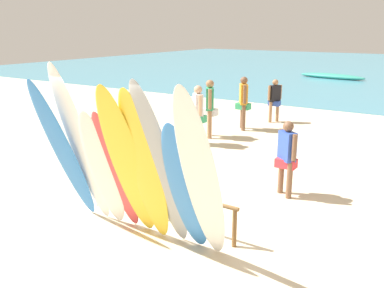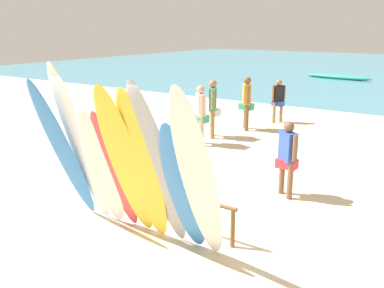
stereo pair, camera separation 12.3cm
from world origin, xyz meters
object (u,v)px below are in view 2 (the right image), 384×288
object	(u,v)px
surfboard_grey_6	(158,168)
beach_chair_red	(81,144)
surfboard_yellow_5	(143,169)
surfboard_white_8	(198,180)
beachgoer_near_rack	(247,99)
surfboard_blue_7	(184,190)
beachgoer_strolling	(287,154)
beachgoer_photographing	(213,105)
surfboard_yellow_4	(126,165)
beachgoer_midbeach	(201,111)
surfboard_rack	(158,195)
surfboard_white_2	(102,170)
surfboard_white_1	(81,146)
surfboard_blue_0	(64,152)
surfboard_red_3	(115,172)
beach_chair_blue	(116,135)
beachgoer_by_water	(278,98)
distant_boat	(338,76)

from	to	relation	value
surfboard_grey_6	beach_chair_red	world-z (taller)	surfboard_grey_6
surfboard_grey_6	surfboard_yellow_5	bearing A→B (deg)	-172.25
surfboard_white_8	beachgoer_near_rack	xyz separation A→B (m)	(-3.19, 7.70, -0.33)
surfboard_blue_7	beachgoer_strolling	xyz separation A→B (m)	(0.32, 2.98, -0.18)
surfboard_yellow_5	beachgoer_photographing	bearing A→B (deg)	108.97
surfboard_yellow_4	beachgoer_midbeach	xyz separation A→B (m)	(-2.14, 5.33, -0.30)
beach_chair_red	surfboard_rack	bearing A→B (deg)	-36.43
surfboard_white_2	surfboard_blue_7	world-z (taller)	surfboard_blue_7
beachgoer_strolling	surfboard_yellow_4	bearing A→B (deg)	-75.45
surfboard_white_1	surfboard_grey_6	distance (m)	1.55
surfboard_blue_0	surfboard_red_3	size ratio (longest dim) A/B	1.23
surfboard_grey_6	beachgoer_photographing	world-z (taller)	surfboard_grey_6
surfboard_red_3	beach_chair_blue	xyz separation A→B (m)	(-3.32, 3.43, -0.61)
surfboard_white_1	beachgoer_midbeach	xyz separation A→B (m)	(-1.16, 5.30, -0.41)
surfboard_blue_7	beachgoer_near_rack	bearing A→B (deg)	107.96
surfboard_white_8	beachgoer_by_water	bearing A→B (deg)	102.03
surfboard_blue_0	distant_boat	world-z (taller)	surfboard_blue_0
surfboard_white_2	surfboard_white_8	size ratio (longest dim) A/B	0.77
surfboard_yellow_5	surfboard_white_8	world-z (taller)	surfboard_white_8
surfboard_rack	surfboard_yellow_4	xyz separation A→B (m)	(0.03, -0.76, 0.74)
beachgoer_photographing	surfboard_white_2	bearing A→B (deg)	-16.15
surfboard_blue_7	surfboard_white_8	xyz separation A→B (m)	(0.34, -0.16, 0.26)
beachgoer_near_rack	beach_chair_blue	world-z (taller)	beachgoer_near_rack
beach_chair_blue	surfboard_blue_7	bearing A→B (deg)	-46.39
surfboard_yellow_4	beachgoer_near_rack	size ratio (longest dim) A/B	1.58
surfboard_rack	beach_chair_blue	bearing A→B (deg)	142.47
surfboard_rack	beachgoer_photographing	world-z (taller)	beachgoer_photographing
surfboard_white_8	distant_boat	bearing A→B (deg)	96.55
surfboard_white_1	beachgoer_strolling	world-z (taller)	surfboard_white_1
surfboard_white_2	beachgoer_midbeach	size ratio (longest dim) A/B	1.30
surfboard_white_1	surfboard_blue_7	size ratio (longest dim) A/B	1.29
beachgoer_midbeach	surfboard_blue_7	bearing A→B (deg)	-13.52
surfboard_white_1	surfboard_yellow_4	bearing A→B (deg)	1.24
surfboard_grey_6	surfboard_white_8	size ratio (longest dim) A/B	0.98
surfboard_white_8	surfboard_white_2	bearing A→B (deg)	170.33
surfboard_rack	beachgoer_by_water	size ratio (longest dim) A/B	1.98
surfboard_rack	surfboard_white_8	xyz separation A→B (m)	(1.32, -0.82, 0.79)
surfboard_yellow_5	beachgoer_strolling	bearing A→B (deg)	68.62
surfboard_white_1	beachgoer_near_rack	distance (m)	7.68
surfboard_yellow_4	surfboard_yellow_5	size ratio (longest dim) A/B	1.04
surfboard_white_2	surfboard_blue_7	size ratio (longest dim) A/B	0.98
beach_chair_blue	distant_boat	world-z (taller)	beach_chair_blue
surfboard_white_1	beachgoer_strolling	size ratio (longest dim) A/B	1.92
surfboard_blue_7	surfboard_white_8	bearing A→B (deg)	-27.84
surfboard_blue_0	beachgoer_by_water	world-z (taller)	surfboard_blue_0
beachgoer_midbeach	beachgoer_photographing	xyz separation A→B (m)	(-0.15, 0.89, 0.03)
beachgoer_strolling	beach_chair_blue	xyz separation A→B (m)	(-4.96, 0.48, -0.43)
surfboard_red_3	distant_boat	size ratio (longest dim) A/B	0.49
surfboard_white_2	distant_boat	world-z (taller)	surfboard_white_2
beachgoer_strolling	beach_chair_blue	bearing A→B (deg)	-148.70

